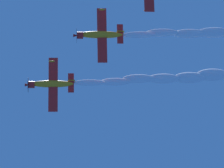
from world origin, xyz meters
name	(u,v)px	position (x,y,z in m)	size (l,w,h in m)	color
airplane_lead	(50,84)	(0.12, 4.86, 87.20)	(8.42, 8.28, 4.44)	orange
airplane_left_wingman	(99,35)	(12.71, 4.80, 86.45)	(8.42, 8.29, 4.37)	orange
smoke_trail_lead	(204,77)	(20.77, 24.25, 89.59)	(29.11, 27.58, 5.01)	white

